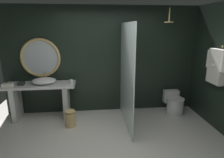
{
  "coord_description": "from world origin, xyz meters",
  "views": [
    {
      "loc": [
        -0.29,
        -2.84,
        2.11
      ],
      "look_at": [
        0.1,
        0.82,
        1.11
      ],
      "focal_mm": 31.0,
      "sensor_mm": 36.0,
      "label": 1
    }
  ],
  "objects": [
    {
      "name": "round_wall_mirror",
      "position": [
        -1.49,
        1.81,
        1.4
      ],
      "size": [
        0.93,
        0.07,
        0.93
      ],
      "color": "tan"
    },
    {
      "name": "side_wall_right",
      "position": [
        2.35,
        0.76,
        1.3
      ],
      "size": [
        0.1,
        2.47,
        2.6
      ],
      "primitive_type": "cube",
      "color": "black",
      "rests_on": "ground_plane"
    },
    {
      "name": "shower_glass_panel",
      "position": [
        0.43,
        1.07,
        1.1
      ],
      "size": [
        0.02,
        1.55,
        2.19
      ],
      "primitive_type": "cube",
      "color": "silver",
      "rests_on": "ground_plane"
    },
    {
      "name": "vessel_sink",
      "position": [
        -1.39,
        1.57,
        0.91
      ],
      "size": [
        0.55,
        0.45,
        0.24
      ],
      "color": "white",
      "rests_on": "vanity_counter"
    },
    {
      "name": "hanging_bathrobe",
      "position": [
        2.21,
        0.75,
        1.36
      ],
      "size": [
        0.2,
        0.61,
        0.77
      ],
      "color": "tan"
    },
    {
      "name": "ground_plane",
      "position": [
        0.0,
        0.0,
        0.0
      ],
      "size": [
        5.76,
        5.76,
        0.0
      ],
      "primitive_type": "plane",
      "color": "silver"
    },
    {
      "name": "vanity_counter",
      "position": [
        -1.49,
        1.55,
        0.55
      ],
      "size": [
        1.59,
        0.56,
        0.84
      ],
      "color": "silver",
      "rests_on": "ground_plane"
    },
    {
      "name": "toilet",
      "position": [
        1.74,
        1.5,
        0.25
      ],
      "size": [
        0.42,
        0.6,
        0.52
      ],
      "color": "white",
      "rests_on": "ground_plane"
    },
    {
      "name": "folded_hand_towel",
      "position": [
        -2.12,
        1.37,
        0.88
      ],
      "size": [
        0.22,
        0.15,
        0.08
      ],
      "primitive_type": "cube",
      "rotation": [
        0.0,
        0.0,
        -0.01
      ],
      "color": "silver",
      "rests_on": "vanity_counter"
    },
    {
      "name": "tumbler_cup",
      "position": [
        -0.77,
        1.52,
        0.89
      ],
      "size": [
        0.08,
        0.08,
        0.1
      ],
      "primitive_type": "cylinder",
      "color": "silver",
      "rests_on": "vanity_counter"
    },
    {
      "name": "back_wall_panel",
      "position": [
        0.0,
        1.9,
        1.3
      ],
      "size": [
        4.8,
        0.1,
        2.6
      ],
      "primitive_type": "cube",
      "color": "black",
      "rests_on": "ground_plane"
    },
    {
      "name": "rain_shower_head",
      "position": [
        1.4,
        1.37,
        2.23
      ],
      "size": [
        0.2,
        0.2,
        0.31
      ],
      "color": "tan"
    },
    {
      "name": "waste_bin",
      "position": [
        -0.79,
        1.07,
        0.19
      ],
      "size": [
        0.23,
        0.23,
        0.38
      ],
      "color": "tan",
      "rests_on": "ground_plane"
    },
    {
      "name": "tissue_box",
      "position": [
        -1.88,
        1.51,
        0.88
      ],
      "size": [
        0.13,
        0.13,
        0.07
      ],
      "primitive_type": "cube",
      "color": "#282D28",
      "rests_on": "vanity_counter"
    }
  ]
}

